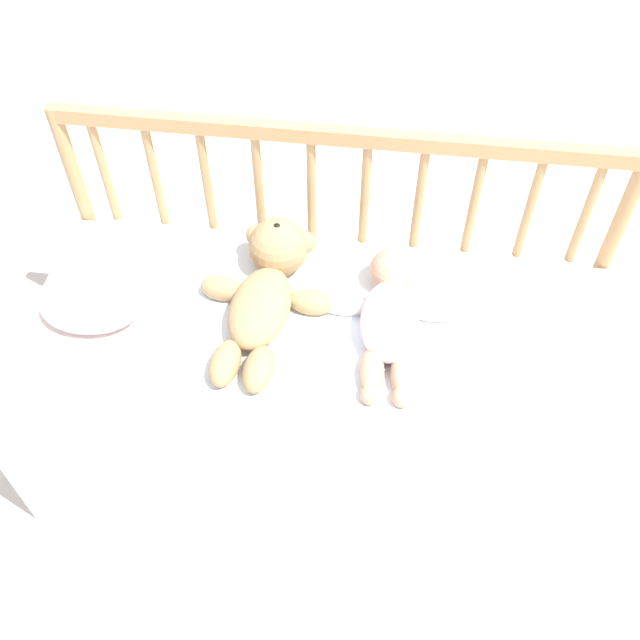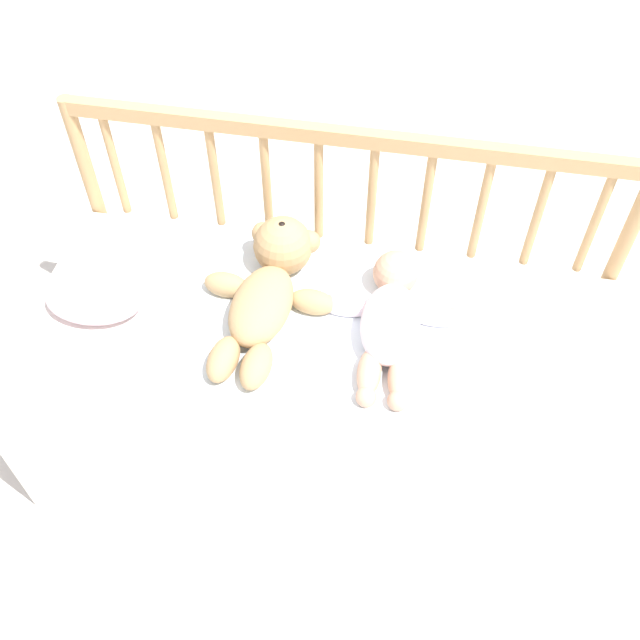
{
  "view_description": "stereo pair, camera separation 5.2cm",
  "coord_description": "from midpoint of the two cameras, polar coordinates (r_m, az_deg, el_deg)",
  "views": [
    {
      "loc": [
        0.13,
        -0.96,
        1.69
      ],
      "look_at": [
        0.0,
        0.01,
        0.5
      ],
      "focal_mm": 40.0,
      "sensor_mm": 36.0,
      "label": 1
    },
    {
      "loc": [
        0.18,
        -0.95,
        1.69
      ],
      "look_at": [
        0.0,
        0.01,
        0.5
      ],
      "focal_mm": 40.0,
      "sensor_mm": 36.0,
      "label": 2
    }
  ],
  "objects": [
    {
      "name": "baby",
      "position": [
        1.58,
        4.68,
        0.32
      ],
      "size": [
        0.33,
        0.41,
        0.11
      ],
      "color": "white",
      "rests_on": "crib_mattress"
    },
    {
      "name": "crib_rail",
      "position": [
        1.73,
        0.57,
        9.25
      ],
      "size": [
        1.34,
        0.04,
        0.77
      ],
      "color": "tan",
      "rests_on": "ground_plane"
    },
    {
      "name": "small_pillow",
      "position": [
        1.69,
        -18.79,
        0.97
      ],
      "size": [
        0.23,
        0.15,
        0.06
      ],
      "color": "silver",
      "rests_on": "crib_mattress"
    },
    {
      "name": "teddy_bear",
      "position": [
        1.62,
        -5.21,
        2.7
      ],
      "size": [
        0.32,
        0.46,
        0.14
      ],
      "color": "tan",
      "rests_on": "crib_mattress"
    },
    {
      "name": "ground_plane",
      "position": [
        1.95,
        -0.82,
        -9.8
      ],
      "size": [
        12.0,
        12.0,
        0.0
      ],
      "primitive_type": "plane",
      "color": "silver"
    },
    {
      "name": "crib_mattress",
      "position": [
        1.76,
        -0.9,
        -6.2
      ],
      "size": [
        1.34,
        0.62,
        0.44
      ],
      "color": "white",
      "rests_on": "ground_plane"
    },
    {
      "name": "blanket",
      "position": [
        1.6,
        -0.81,
        -0.84
      ],
      "size": [
        0.82,
        0.52,
        0.01
      ],
      "color": "white",
      "rests_on": "crib_mattress"
    }
  ]
}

